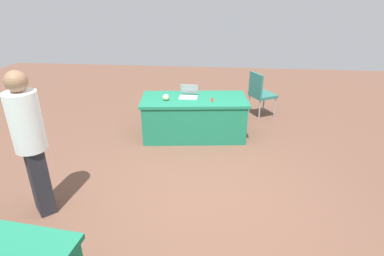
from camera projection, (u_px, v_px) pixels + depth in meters
ground_plane at (198, 193)px, 4.12m from camera, size 14.40×14.40×0.00m
table_foreground at (194, 117)px, 5.59m from camera, size 1.93×1.07×0.72m
chair_tucked_left at (260, 92)px, 6.34m from camera, size 0.60×0.60×0.95m
person_attendee_standing at (30, 139)px, 3.42m from camera, size 0.48×0.48×1.74m
laptop_silver at (189, 95)px, 5.48m from camera, size 0.32×0.30×0.21m
yarn_ball at (166, 97)px, 5.31m from camera, size 0.11×0.11×0.11m
scissors_red at (212, 100)px, 5.35m from camera, size 0.04×0.18×0.01m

